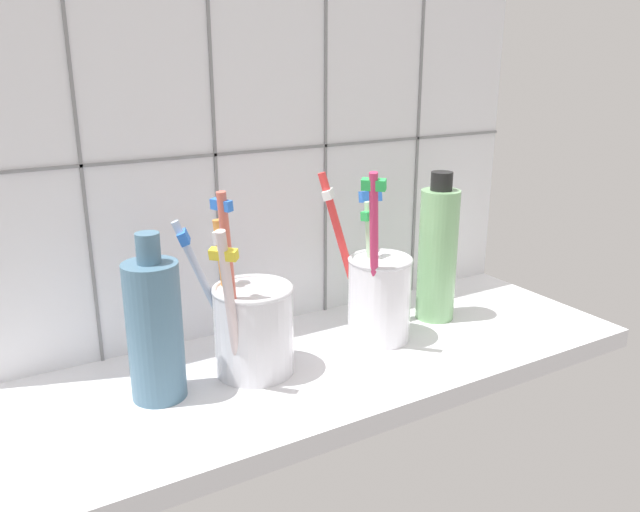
# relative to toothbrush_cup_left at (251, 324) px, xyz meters

# --- Properties ---
(counter_slab) EXTENTS (0.64, 0.22, 0.02)m
(counter_slab) POSITION_rel_toothbrush_cup_left_xyz_m (0.07, -0.01, -0.06)
(counter_slab) COLOR silver
(counter_slab) RESTS_ON ground
(tile_wall_back) EXTENTS (0.64, 0.02, 0.45)m
(tile_wall_back) POSITION_rel_toothbrush_cup_left_xyz_m (0.07, 0.11, 0.16)
(tile_wall_back) COLOR white
(tile_wall_back) RESTS_ON ground
(toothbrush_cup_left) EXTENTS (0.10, 0.08, 0.18)m
(toothbrush_cup_left) POSITION_rel_toothbrush_cup_left_xyz_m (0.00, 0.00, 0.00)
(toothbrush_cup_left) COLOR silver
(toothbrush_cup_left) RESTS_ON counter_slab
(toothbrush_cup_right) EXTENTS (0.08, 0.09, 0.19)m
(toothbrush_cup_right) POSITION_rel_toothbrush_cup_left_xyz_m (0.15, 0.00, 0.00)
(toothbrush_cup_right) COLOR white
(toothbrush_cup_right) RESTS_ON counter_slab
(ceramic_vase) EXTENTS (0.05, 0.05, 0.15)m
(ceramic_vase) POSITION_rel_toothbrush_cup_left_xyz_m (-0.09, -0.00, 0.02)
(ceramic_vase) COLOR slate
(ceramic_vase) RESTS_ON counter_slab
(soap_bottle) EXTENTS (0.04, 0.04, 0.17)m
(soap_bottle) POSITION_rel_toothbrush_cup_left_xyz_m (0.23, 0.01, 0.03)
(soap_bottle) COLOR #85BE80
(soap_bottle) RESTS_ON counter_slab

